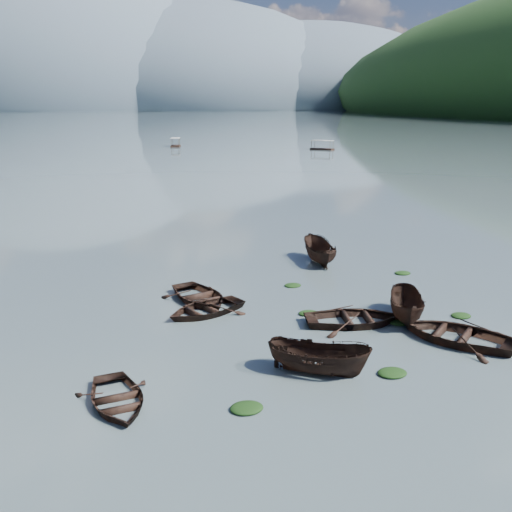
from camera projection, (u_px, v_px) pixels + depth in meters
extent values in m
plane|color=#48575A|center=(342.00, 390.00, 20.96)|extent=(2400.00, 2400.00, 0.00)
ellipsoid|color=#475666|center=(58.00, 109.00, 843.28)|extent=(520.00, 520.00, 340.00)
ellipsoid|color=#475666|center=(192.00, 109.00, 894.47)|extent=(520.00, 520.00, 260.00)
ellipsoid|color=#475666|center=(300.00, 109.00, 940.54)|extent=(520.00, 520.00, 220.00)
imported|color=black|center=(117.00, 404.00, 20.00)|extent=(3.24, 4.17, 0.79)
imported|color=black|center=(318.00, 373.00, 22.29)|extent=(4.28, 3.52, 1.58)
imported|color=black|center=(457.00, 341.00, 25.31)|extent=(5.96, 6.13, 1.04)
imported|color=black|center=(353.00, 324.00, 27.24)|extent=(5.18, 4.10, 0.97)
imported|color=black|center=(406.00, 320.00, 27.76)|extent=(3.25, 4.50, 1.63)
imported|color=black|center=(200.00, 301.00, 30.39)|extent=(4.41, 5.28, 0.94)
imported|color=black|center=(205.00, 313.00, 28.61)|extent=(5.09, 4.49, 0.87)
imported|color=black|center=(319.00, 262.00, 37.72)|extent=(2.13, 4.60, 1.72)
ellipsoid|color=black|center=(247.00, 410.00, 19.65)|extent=(1.17, 0.96, 0.26)
ellipsoid|color=black|center=(308.00, 314.00, 28.50)|extent=(1.00, 0.80, 0.22)
ellipsoid|color=black|center=(392.00, 374.00, 22.19)|extent=(1.18, 0.94, 0.26)
ellipsoid|color=black|center=(461.00, 317.00, 28.18)|extent=(1.00, 0.84, 0.22)
ellipsoid|color=black|center=(400.00, 323.00, 27.36)|extent=(1.18, 0.93, 0.24)
ellipsoid|color=black|center=(293.00, 286.00, 32.85)|extent=(0.98, 0.82, 0.20)
ellipsoid|color=black|center=(403.00, 274.00, 35.20)|extent=(1.00, 0.80, 0.22)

